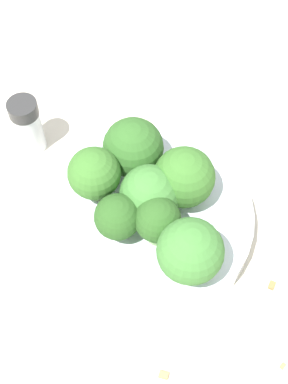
{
  "coord_description": "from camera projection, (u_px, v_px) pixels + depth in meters",
  "views": [
    {
      "loc": [
        0.25,
        0.01,
        0.48
      ],
      "look_at": [
        0.0,
        0.0,
        0.07
      ],
      "focal_mm": 50.0,
      "sensor_mm": 36.0,
      "label": 1
    }
  ],
  "objects": [
    {
      "name": "bowl",
      "position": [
        144.0,
        219.0,
        0.52
      ],
      "size": [
        0.21,
        0.21,
        0.03
      ],
      "primitive_type": "cylinder",
      "color": "silver",
      "rests_on": "ground_plane"
    },
    {
      "name": "broccoli_floret_3",
      "position": [
        150.0,
        194.0,
        0.49
      ],
      "size": [
        0.06,
        0.06,
        0.06
      ],
      "color": "#84AD66",
      "rests_on": "bowl"
    },
    {
      "name": "broccoli_floret_0",
      "position": [
        133.0,
        148.0,
        0.51
      ],
      "size": [
        0.06,
        0.06,
        0.06
      ],
      "color": "#7A9E5B",
      "rests_on": "bowl"
    },
    {
      "name": "broccoli_floret_4",
      "position": [
        94.0,
        174.0,
        0.49
      ],
      "size": [
        0.05,
        0.05,
        0.06
      ],
      "color": "#8EB770",
      "rests_on": "bowl"
    },
    {
      "name": "broccoli_floret_6",
      "position": [
        118.0,
        218.0,
        0.47
      ],
      "size": [
        0.04,
        0.04,
        0.05
      ],
      "color": "#8EB770",
      "rests_on": "bowl"
    },
    {
      "name": "almond_crumb_1",
      "position": [
        164.0,
        374.0,
        0.46
      ],
      "size": [
        0.01,
        0.01,
        0.01
      ],
      "primitive_type": "cube",
      "rotation": [
        0.0,
        0.0,
        1.36
      ],
      "color": "#AD7F4C",
      "rests_on": "ground_plane"
    },
    {
      "name": "almond_crumb_4",
      "position": [
        272.0,
        285.0,
        0.5
      ],
      "size": [
        0.01,
        0.01,
        0.01
      ],
      "primitive_type": "cube",
      "rotation": [
        0.0,
        0.0,
        5.9
      ],
      "color": "olive",
      "rests_on": "ground_plane"
    },
    {
      "name": "pepper_shaker",
      "position": [
        28.0,
        126.0,
        0.56
      ],
      "size": [
        0.03,
        0.03,
        0.07
      ],
      "color": "silver",
      "rests_on": "ground_plane"
    },
    {
      "name": "broccoli_floret_5",
      "position": [
        158.0,
        221.0,
        0.47
      ],
      "size": [
        0.04,
        0.04,
        0.06
      ],
      "color": "#8EB770",
      "rests_on": "bowl"
    },
    {
      "name": "broccoli_floret_1",
      "position": [
        184.0,
        178.0,
        0.49
      ],
      "size": [
        0.06,
        0.06,
        0.06
      ],
      "color": "#84AD66",
      "rests_on": "bowl"
    },
    {
      "name": "ground_plane",
      "position": [
        144.0,
        227.0,
        0.54
      ],
      "size": [
        3.0,
        3.0,
        0.0
      ],
      "primitive_type": "plane",
      "color": "beige"
    },
    {
      "name": "almond_crumb_3",
      "position": [
        283.0,
        366.0,
        0.46
      ],
      "size": [
        0.01,
        0.01,
        0.01
      ],
      "primitive_type": "cube",
      "rotation": [
        0.0,
        0.0,
        5.62
      ],
      "color": "#AD7F4C",
      "rests_on": "ground_plane"
    },
    {
      "name": "broccoli_floret_2",
      "position": [
        190.0,
        252.0,
        0.44
      ],
      "size": [
        0.06,
        0.06,
        0.07
      ],
      "color": "#8EB770",
      "rests_on": "bowl"
    }
  ]
}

